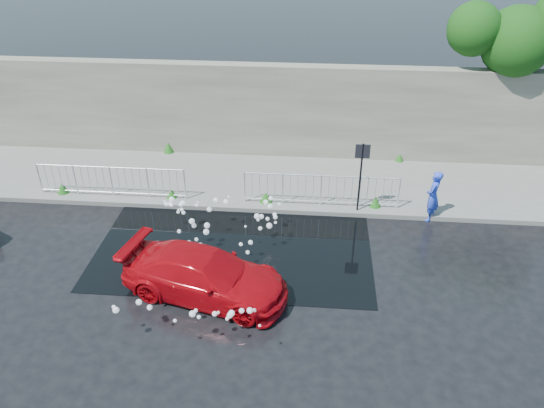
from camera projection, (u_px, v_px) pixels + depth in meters
The scene contains 13 objects.
ground at pixel (212, 265), 14.93m from camera, with size 90.00×90.00×0.00m, color black.
pavement at pixel (237, 179), 19.17m from camera, with size 30.00×4.00×0.15m, color #60605C.
curb at pixel (229, 208), 17.46m from camera, with size 30.00×0.25×0.16m, color #60605C.
retaining_wall at pixel (244, 110), 20.12m from camera, with size 30.00×0.60×3.50m, color #575449.
puddle at pixel (235, 245), 15.75m from camera, with size 8.00×5.00×0.01m, color black.
sign_post at pixel (361, 167), 16.39m from camera, with size 0.45×0.06×2.50m.
tree at pixel (529, 33), 18.04m from camera, with size 5.17×2.48×6.44m.
railing_left at pixel (111, 180), 17.72m from camera, with size 5.05×0.05×1.10m.
railing_right at pixel (321, 189), 17.20m from camera, with size 5.05×0.05×1.10m.
weeds at pixel (226, 179), 18.68m from camera, with size 12.17×3.93×0.42m.
water_spray at pixel (212, 239), 14.72m from camera, with size 3.55×5.34×1.07m.
red_car at pixel (205, 275), 13.55m from camera, with size 1.76×4.33×1.26m, color #A4060D.
person at pixel (433, 196), 16.58m from camera, with size 0.62×0.41×1.70m, color blue.
Camera 1 is at (2.71, -11.74, 9.15)m, focal length 35.00 mm.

